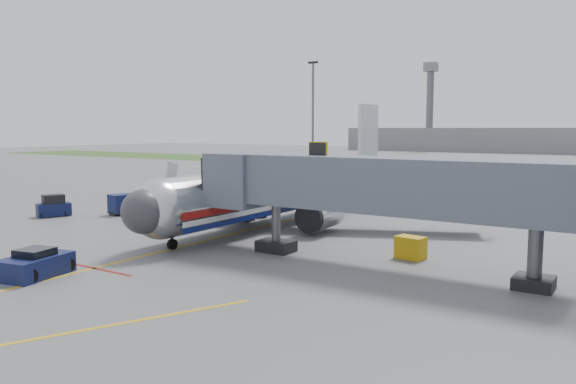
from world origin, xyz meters
The scene contains 16 objects.
ground centered at (0.00, 0.00, 0.00)m, with size 400.00×400.00×0.00m, color #565659.
grass_strip centered at (0.00, 90.00, 0.01)m, with size 300.00×25.00×0.01m, color #2D4C1E.
apron_markings centered at (0.00, -7.40, 0.00)m, with size 21.52×50.00×0.01m.
airliner centered at (0.00, 15.25, 2.65)m, with size 32.10×35.67×10.25m.
jet_bridge centered at (12.86, 5.00, 4.47)m, with size 25.30×4.00×6.90m.
light_mast_left centered at (-30.00, 70.00, 10.78)m, with size 2.00×0.44×20.40m.
distant_terminal centered at (-10.00, 170.00, 4.00)m, with size 120.00×14.00×8.00m, color slate.
control_tower centered at (-40.00, 165.00, 17.33)m, with size 4.00×4.00×30.00m.
pushback_tug centered at (-1.13, -6.74, 0.62)m, with size 2.84×3.90×1.47m.
baggage_tug centered at (-18.45, 6.08, 0.85)m, with size 2.39×3.08×1.92m.
baggage_cart_a centered at (-14.27, 9.88, 0.93)m, with size 2.03×2.03×1.83m.
baggage_cart_b centered at (-15.26, 12.74, 0.83)m, with size 1.62×1.62×1.63m.
baggage_cart_c centered at (-3.00, 13.42, 0.86)m, with size 1.83×1.83×1.69m.
belt_loader centered at (-6.82, 9.45, 0.58)m, with size 2.20×4.91×2.33m.
ground_power_cart centered at (13.71, 7.85, 0.65)m, with size 1.80×1.36×1.31m.
ramp_worker centered at (-12.10, 14.60, 0.74)m, with size 0.54×0.35×1.48m, color #B5C917.
Camera 1 is at (25.51, -23.42, 7.64)m, focal length 35.00 mm.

